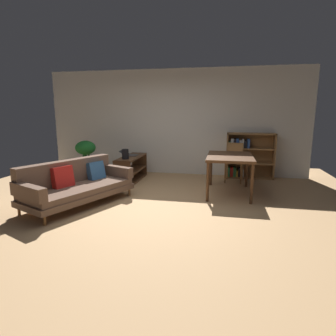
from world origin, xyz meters
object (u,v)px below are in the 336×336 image
(media_console, at_px, (131,169))
(bookshelf, at_px, (246,156))
(open_laptop, at_px, (130,154))
(desk_speaker, at_px, (125,154))
(dining_chair_near, at_px, (235,160))
(potted_floor_plant, at_px, (86,155))
(fabric_couch, at_px, (76,184))
(dining_table, at_px, (230,159))

(media_console, distance_m, bookshelf, 2.85)
(open_laptop, height_order, desk_speaker, desk_speaker)
(open_laptop, xyz_separation_m, dining_chair_near, (2.49, 0.29, -0.09))
(open_laptop, height_order, potted_floor_plant, potted_floor_plant)
(potted_floor_plant, distance_m, dining_chair_near, 3.52)
(open_laptop, relative_size, desk_speaker, 1.97)
(fabric_couch, relative_size, media_console, 1.61)
(dining_table, bearing_deg, bookshelf, 74.44)
(bookshelf, bearing_deg, dining_table, -105.56)
(open_laptop, distance_m, bookshelf, 2.88)
(dining_table, xyz_separation_m, dining_chair_near, (0.14, 1.09, -0.18))
(open_laptop, height_order, dining_table, dining_table)
(fabric_couch, bearing_deg, bookshelf, 40.98)
(potted_floor_plant, bearing_deg, fabric_couch, -68.62)
(open_laptop, bearing_deg, desk_speaker, -81.22)
(fabric_couch, xyz_separation_m, bookshelf, (3.11, 2.70, 0.19))
(fabric_couch, relative_size, bookshelf, 1.85)
(desk_speaker, bearing_deg, media_console, 89.16)
(bookshelf, bearing_deg, fabric_couch, -139.02)
(fabric_couch, bearing_deg, dining_table, 23.64)
(fabric_couch, xyz_separation_m, media_console, (0.42, 1.83, -0.07))
(dining_table, bearing_deg, media_console, 163.98)
(media_console, distance_m, open_laptop, 0.37)
(media_console, relative_size, open_laptop, 3.02)
(potted_floor_plant, relative_size, dining_table, 0.74)
(open_laptop, xyz_separation_m, bookshelf, (2.78, 0.73, -0.07))
(media_console, relative_size, desk_speaker, 5.95)
(fabric_couch, distance_m, desk_speaker, 1.55)
(potted_floor_plant, relative_size, bookshelf, 0.83)
(dining_chair_near, bearing_deg, potted_floor_plant, -169.29)
(desk_speaker, height_order, dining_table, desk_speaker)
(media_console, xyz_separation_m, dining_table, (2.27, -0.65, 0.41))
(bookshelf, bearing_deg, media_console, -162.00)
(fabric_couch, relative_size, desk_speaker, 9.59)
(media_console, bearing_deg, dining_chair_near, 10.29)
(media_console, bearing_deg, bookshelf, 18.00)
(fabric_couch, xyz_separation_m, dining_table, (2.69, 1.18, 0.34))
(fabric_couch, xyz_separation_m, desk_speaker, (0.41, 1.45, 0.34))
(fabric_couch, distance_m, dining_table, 2.95)
(dining_table, relative_size, dining_chair_near, 1.44)
(media_console, bearing_deg, dining_table, -16.02)
(desk_speaker, height_order, potted_floor_plant, potted_floor_plant)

